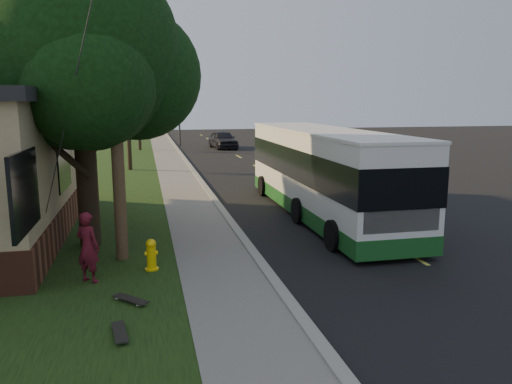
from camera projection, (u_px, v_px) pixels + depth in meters
ground at (260, 265)px, 12.25m from camera, size 120.00×120.00×0.00m
road at (296, 189)px, 22.71m from camera, size 8.00×80.00×0.01m
curb at (208, 191)px, 21.84m from camera, size 0.25×80.00×0.12m
sidewalk at (185, 193)px, 21.63m from camera, size 2.00×80.00×0.08m
grass_verge at (101, 196)px, 20.87m from camera, size 5.00×80.00×0.07m
fire_hydrant at (151, 255)px, 11.61m from camera, size 0.32×0.32×0.74m
utility_pole at (113, 72)px, 11.66m from camera, size 2.86×3.21×9.07m
leafy_tree at (81, 54)px, 12.97m from camera, size 6.30×6.00×7.80m
bare_tree_near at (129, 133)px, 28.39m from camera, size 1.38×1.21×4.31m
bare_tree_far at (139, 126)px, 40.04m from camera, size 1.38×1.21×4.03m
traffic_signal at (179, 110)px, 44.43m from camera, size 0.18×0.22×5.50m
transit_bus at (323, 170)px, 17.21m from camera, size 2.56×11.12×3.01m
skateboarder at (88, 247)px, 10.76m from camera, size 0.68×0.64×1.56m
skateboard_main at (120, 332)px, 8.38m from camera, size 0.33×0.87×0.08m
skateboard_spare at (130, 299)px, 9.77m from camera, size 0.73×0.76×0.08m
distant_car at (223, 139)px, 42.31m from camera, size 2.24×4.62×1.52m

